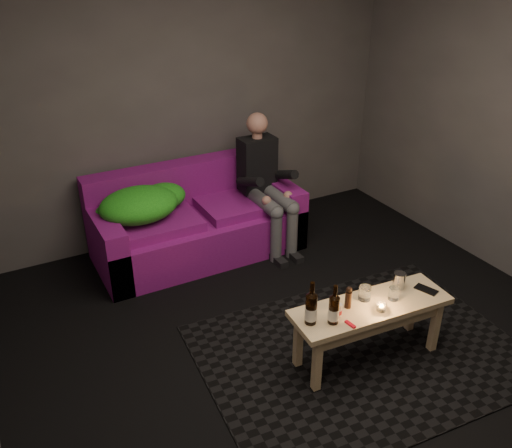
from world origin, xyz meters
The scene contains 17 objects.
floor centered at (0.00, 0.00, 0.00)m, with size 4.50×4.50×0.00m, color black.
room centered at (0.00, 0.47, 1.64)m, with size 4.50×4.50×4.50m.
rug centered at (0.27, -0.02, 0.00)m, with size 2.15×1.56×0.01m, color black.
sofa centered at (-0.17, 1.81, 0.28)m, with size 1.80×0.81×0.78m.
green_blanket centered at (-0.64, 1.81, 0.58)m, with size 0.79×0.54×0.27m.
person centered at (0.45, 1.67, 0.62)m, with size 0.32×0.75×1.20m.
coffee_table centered at (0.27, -0.07, 0.36)m, with size 1.10×0.42×0.44m.
beer_bottle_a centered at (-0.18, -0.04, 0.55)m, with size 0.07×0.07×0.29m.
beer_bottle_b centered at (-0.06, -0.10, 0.54)m, with size 0.07×0.07×0.27m.
salt_shaker centered at (0.01, -0.06, 0.48)m, with size 0.04×0.04×0.09m, color silver.
pepper_mill centered at (0.11, -0.02, 0.50)m, with size 0.04×0.04×0.12m, color black.
tumbler_back centered at (0.26, 0.00, 0.49)m, with size 0.08×0.08×0.10m, color white.
tealight centered at (0.28, -0.15, 0.46)m, with size 0.06×0.06×0.05m.
tumbler_front centered at (0.43, -0.09, 0.48)m, with size 0.07×0.07×0.09m, color white.
steel_cup centered at (0.55, 0.00, 0.50)m, with size 0.08×0.08×0.11m, color #AAABB0.
smartphone centered at (0.70, -0.12, 0.44)m, with size 0.07×0.15×0.01m, color black.
red_lighter centered at (0.02, -0.18, 0.45)m, with size 0.02×0.08×0.01m, color red.
Camera 1 is at (-1.75, -2.23, 2.51)m, focal length 38.00 mm.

